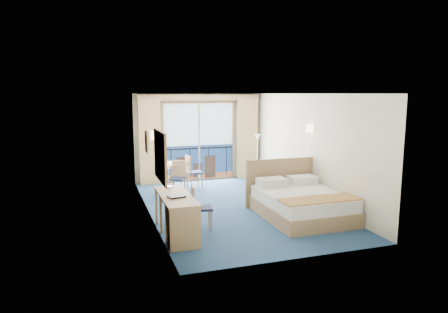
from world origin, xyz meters
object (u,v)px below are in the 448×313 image
Objects in this scene: armchair at (272,178)px; desk at (181,220)px; floor_lamp at (258,146)px; table_chair_b at (178,175)px; table_chair_a at (192,170)px; bed at (301,202)px; desk_chair at (198,205)px; nightstand at (299,191)px; round_table at (173,170)px.

desk is (-3.35, -3.32, 0.12)m from armchair.
table_chair_b is (-2.59, -0.62, -0.62)m from floor_lamp.
table_chair_b is (-2.65, 0.30, 0.19)m from armchair.
table_chair_b is at bearing -166.59° from floor_lamp.
armchair is 4.72m from desk.
table_chair_b is at bearing 79.11° from desk.
bed is at bearing -159.90° from table_chair_a.
table_chair_a reaches higher than desk_chair.
table_chair_a is at bearing -3.92° from desk_chair.
bed is 2.62m from armchair.
round_table is at bearing 143.14° from nightstand.
nightstand is at bearing -84.70° from floor_lamp.
desk is at bearing -127.80° from floor_lamp.
desk is 1.77× the size of table_chair_a.
desk reaches higher than nightstand.
armchair is (-0.14, 1.34, 0.07)m from nightstand.
bed reaches higher than nightstand.
nightstand is 3.31m from desk_chair.
round_table reaches higher than nightstand.
bed is 2.41× the size of table_chair_b.
nightstand is 3.25m from table_chair_b.
table_chair_b is at bearing 126.84° from bed.
bed is at bearing 14.68° from desk.
desk is at bearing -98.90° from round_table.
desk is 3.68m from table_chair_b.
armchair is 0.42× the size of desk.
desk_chair is (0.48, 0.62, 0.08)m from desk.
desk_chair is 3.50m from round_table.
bed reaches higher than round_table.
bed is 2.38m from desk_chair.
armchair is 0.78× the size of table_chair_b.
table_chair_b is (0.22, 2.99, -0.01)m from desk_chair.
table_chair_a reaches higher than table_chair_b.
round_table is at bearing 123.15° from bed.
nightstand is at bearing 85.72° from armchair.
desk_chair is at bearing 32.93° from armchair.
round_table is at bearing 5.02° from desk_chair.
table_chair_a is at bearing -1.37° from round_table.
armchair is 1.22m from floor_lamp.
nightstand is at bearing 62.45° from bed.
floor_lamp reaches higher than desk_chair.
nightstand is 4.02m from desk.
desk_chair reaches higher than nightstand.
desk_chair is (-2.80, -3.61, -0.61)m from floor_lamp.
bed is 1.46× the size of floor_lamp.
floor_lamp is at bearing -95.91° from armchair.
table_chair_b is at bearing 3.60° from desk_chair.
armchair is 3.94m from desk_chair.
desk is (-2.84, -0.75, 0.12)m from bed.
floor_lamp is 1.63× the size of desk_chair.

